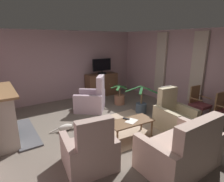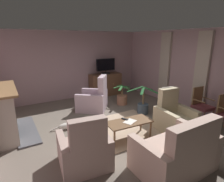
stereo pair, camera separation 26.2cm
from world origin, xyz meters
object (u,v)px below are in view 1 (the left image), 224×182
(tv_remote, at_px, (126,119))
(armchair_by_fireplace, at_px, (174,117))
(folded_newspaper, at_px, (132,121))
(cat, at_px, (67,127))
(fireplace, at_px, (4,116))
(television, at_px, (102,66))
(potted_plant_leafy_by_curtain, at_px, (141,106))
(armchair_facing_sofa, at_px, (90,151))
(armchair_near_window, at_px, (92,100))
(potted_plant_on_hearth_side, at_px, (119,99))
(coffee_table, at_px, (131,123))
(side_chair_beside_plant, at_px, (198,102))
(sofa_floral, at_px, (181,151))
(tv_cabinet, at_px, (102,85))

(tv_remote, relative_size, armchair_by_fireplace, 0.16)
(folded_newspaper, relative_size, cat, 0.42)
(fireplace, distance_m, folded_newspaper, 3.01)
(television, height_order, folded_newspaper, television)
(potted_plant_leafy_by_curtain, bearing_deg, armchair_facing_sofa, -151.03)
(armchair_facing_sofa, bearing_deg, potted_plant_leafy_by_curtain, 28.97)
(armchair_near_window, relative_size, potted_plant_on_hearth_side, 1.55)
(folded_newspaper, bearing_deg, armchair_near_window, 64.97)
(tv_remote, relative_size, folded_newspaper, 0.57)
(potted_plant_leafy_by_curtain, xyz_separation_m, potted_plant_on_hearth_side, (-0.09, 1.06, -0.02))
(tv_remote, height_order, armchair_by_fireplace, armchair_by_fireplace)
(coffee_table, distance_m, potted_plant_leafy_by_curtain, 1.70)
(folded_newspaper, distance_m, cat, 1.74)
(fireplace, distance_m, armchair_facing_sofa, 2.40)
(potted_plant_on_hearth_side, relative_size, cat, 1.16)
(armchair_near_window, bearing_deg, potted_plant_on_hearth_side, -2.99)
(armchair_near_window, xyz_separation_m, armchair_by_fireplace, (1.15, -2.42, -0.02))
(side_chair_beside_plant, bearing_deg, television, 106.55)
(potted_plant_leafy_by_curtain, relative_size, cat, 1.28)
(sofa_floral, distance_m, armchair_near_window, 3.52)
(fireplace, bearing_deg, potted_plant_leafy_by_curtain, -9.43)
(tv_cabinet, distance_m, armchair_near_window, 1.74)
(cat, bearing_deg, armchair_by_fireplace, -31.89)
(tv_remote, height_order, folded_newspaper, tv_remote)
(television, height_order, armchair_near_window, television)
(folded_newspaper, height_order, sofa_floral, sofa_floral)
(television, distance_m, cat, 3.44)
(tv_remote, distance_m, armchair_facing_sofa, 1.38)
(side_chair_beside_plant, height_order, potted_plant_on_hearth_side, side_chair_beside_plant)
(potted_plant_leafy_by_curtain, bearing_deg, coffee_table, -141.32)
(coffee_table, bearing_deg, potted_plant_on_hearth_side, 59.92)
(tv_remote, distance_m, potted_plant_on_hearth_side, 2.36)
(armchair_by_fireplace, bearing_deg, tv_remote, 163.50)
(fireplace, distance_m, tv_cabinet, 4.15)
(coffee_table, relative_size, sofa_floral, 0.79)
(tv_cabinet, xyz_separation_m, cat, (-2.40, -2.22, -0.35))
(television, height_order, armchair_by_fireplace, television)
(television, xyz_separation_m, tv_remote, (-1.30, -3.28, -0.80))
(folded_newspaper, relative_size, armchair_by_fireplace, 0.27)
(armchair_near_window, distance_m, side_chair_beside_plant, 3.31)
(television, distance_m, folded_newspaper, 3.75)
(sofa_floral, relative_size, potted_plant_on_hearth_side, 1.73)
(side_chair_beside_plant, xyz_separation_m, potted_plant_leafy_by_curtain, (-1.04, 1.31, -0.30))
(potted_plant_leafy_by_curtain, height_order, potted_plant_on_hearth_side, potted_plant_leafy_by_curtain)
(sofa_floral, xyz_separation_m, cat, (-1.20, 2.60, -0.26))
(tv_remote, distance_m, potted_plant_leafy_by_curtain, 1.65)
(fireplace, height_order, tv_remote, fireplace)
(tv_cabinet, bearing_deg, fireplace, -154.48)
(potted_plant_leafy_by_curtain, bearing_deg, side_chair_beside_plant, -51.35)
(fireplace, xyz_separation_m, side_chair_beside_plant, (4.83, -1.93, -0.06))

